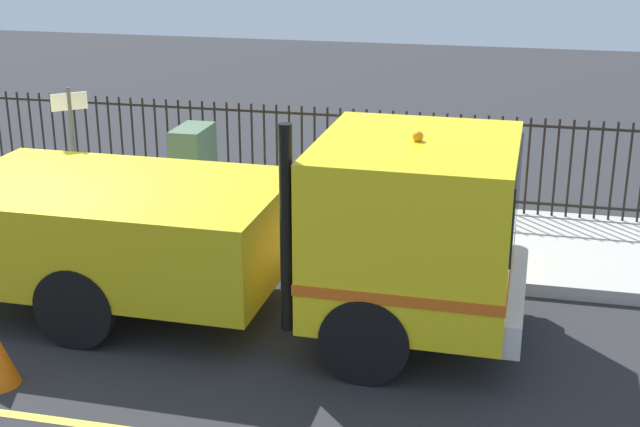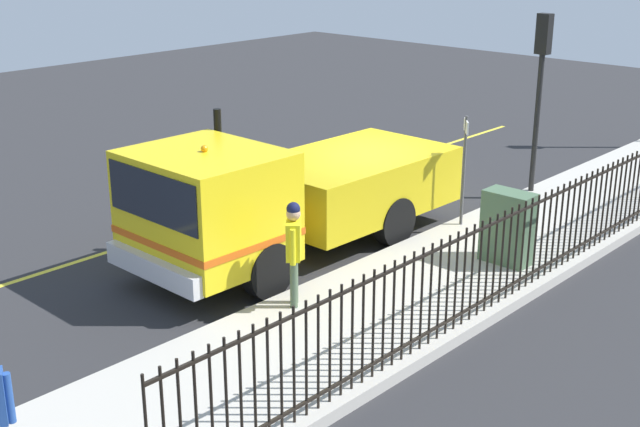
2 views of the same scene
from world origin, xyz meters
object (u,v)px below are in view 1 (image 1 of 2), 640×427
object	(u,v)px
worker_standing	(425,188)
street_sign	(73,145)
work_truck	(281,223)
utility_cabinet	(194,167)

from	to	relation	value
worker_standing	street_sign	distance (m)	4.97
street_sign	work_truck	bearing A→B (deg)	-115.94
utility_cabinet	street_sign	xyz separation A→B (m)	(-1.70, 1.13, 0.73)
utility_cabinet	street_sign	bearing A→B (deg)	146.35
work_truck	street_sign	bearing A→B (deg)	-115.04
worker_standing	street_sign	bearing A→B (deg)	-39.08
street_sign	utility_cabinet	bearing A→B (deg)	-33.65
worker_standing	utility_cabinet	size ratio (longest dim) A/B	1.31
utility_cabinet	street_sign	size ratio (longest dim) A/B	0.59
work_truck	street_sign	xyz separation A→B (m)	(1.70, 3.50, 0.29)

